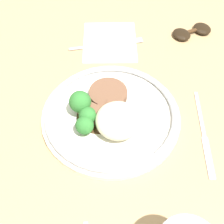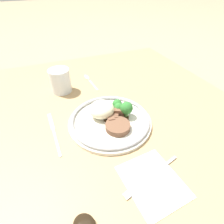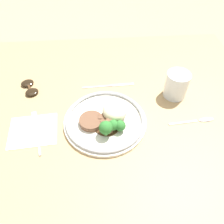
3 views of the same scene
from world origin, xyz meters
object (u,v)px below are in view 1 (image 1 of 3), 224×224
object	(u,v)px
knife	(204,135)
fork	(113,43)
plate	(109,114)
sunglasses	(192,31)

from	to	relation	value
knife	fork	bearing A→B (deg)	-145.93
plate	fork	world-z (taller)	plate
plate	sunglasses	distance (m)	0.34
plate	sunglasses	size ratio (longest dim) A/B	2.42
plate	knife	bearing A→B (deg)	82.09
plate	sunglasses	bearing A→B (deg)	146.44
plate	fork	bearing A→B (deg)	-178.53
fork	sunglasses	size ratio (longest dim) A/B	1.58
fork	knife	size ratio (longest dim) A/B	0.88
fork	sunglasses	bearing A→B (deg)	0.52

